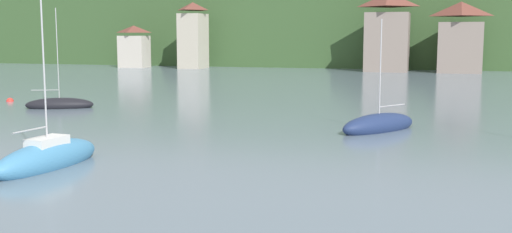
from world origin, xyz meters
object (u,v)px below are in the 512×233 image
sailboat_far_3 (379,125)px  mooring_buoy_far (10,101)px  shore_building_westcentral (193,36)px  shore_building_central (387,33)px  shore_building_eastcentral (460,38)px  shore_building_west (134,47)px  sailboat_far_6 (60,105)px  sailboat_mid_5 (48,158)px

sailboat_far_3 → mooring_buoy_far: sailboat_far_3 is taller
shore_building_westcentral → shore_building_central: 31.02m
sailboat_far_3 → shore_building_eastcentral: bearing=-151.1°
shore_building_eastcentral → shore_building_westcentral: bearing=-179.2°
shore_building_west → mooring_buoy_far: size_ratio=11.70×
sailboat_far_3 → sailboat_far_6: bearing=-65.5°
shore_building_west → shore_building_central: bearing=1.7°
mooring_buoy_far → sailboat_mid_5: bearing=-48.6°
shore_building_west → shore_building_eastcentral: shore_building_eastcentral is taller
shore_building_eastcentral → mooring_buoy_far: size_ratio=17.11×
shore_building_westcentral → sailboat_far_6: size_ratio=1.37×
shore_building_eastcentral → sailboat_far_3: shore_building_eastcentral is taller
sailboat_mid_5 → sailboat_far_6: bearing=38.4°
shore_building_west → sailboat_far_6: sailboat_far_6 is taller
sailboat_mid_5 → shore_building_west: bearing=30.5°
shore_building_central → mooring_buoy_far: bearing=-117.1°
shore_building_westcentral → sailboat_far_6: (11.34, -53.83, -4.93)m
shore_building_west → sailboat_far_3: size_ratio=1.02×
shore_building_westcentral → shore_building_eastcentral: (41.34, 0.55, -0.25)m
sailboat_far_6 → mooring_buoy_far: bearing=132.5°
shore_building_eastcentral → sailboat_far_3: bearing=-95.6°
shore_building_eastcentral → sailboat_far_6: shore_building_eastcentral is taller
shore_building_west → mooring_buoy_far: shore_building_west is taller
shore_building_eastcentral → sailboat_far_6: bearing=-118.9°
sailboat_far_3 → shore_building_westcentral: bearing=-114.0°
shore_building_eastcentral → sailboat_far_3: 59.13m
sailboat_far_3 → sailboat_mid_5: (-12.36, -13.97, 0.07)m
sailboat_far_6 → shore_building_central: bearing=45.5°
shore_building_central → sailboat_far_3: (4.56, -58.66, -5.32)m
shore_building_central → mooring_buoy_far: size_ratio=19.57×
shore_building_eastcentral → sailboat_far_3: (-5.78, -58.66, -4.62)m
sailboat_far_3 → shore_building_west: bearing=-106.8°
shore_building_central → sailboat_far_6: (-19.67, -54.38, -5.39)m
shore_building_eastcentral → sailboat_far_6: size_ratio=1.31×
shore_building_central → sailboat_mid_5: 73.24m
shore_building_eastcentral → sailboat_mid_5: shore_building_eastcentral is taller
shore_building_westcentral → sailboat_far_3: shore_building_westcentral is taller
shore_building_west → shore_building_central: shore_building_central is taller
shore_building_westcentral → shore_building_central: size_ratio=0.92×
sailboat_far_3 → mooring_buoy_far: (-30.93, 7.12, -0.32)m
sailboat_mid_5 → sailboat_far_6: 21.78m
shore_building_west → shore_building_eastcentral: bearing=1.4°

